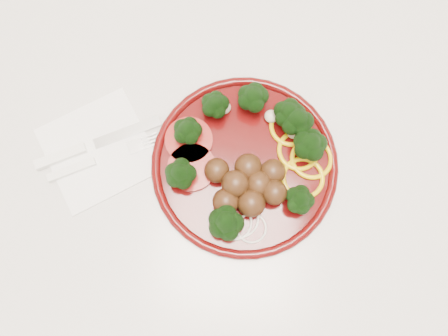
# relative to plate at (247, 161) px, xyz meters

# --- Properties ---
(counter) EXTENTS (2.40, 0.60, 0.90)m
(counter) POSITION_rel_plate_xyz_m (0.02, 0.01, -0.47)
(counter) COLOR silver
(counter) RESTS_ON ground
(plate) EXTENTS (0.28, 0.28, 0.06)m
(plate) POSITION_rel_plate_xyz_m (0.00, 0.00, 0.00)
(plate) COLOR #410606
(plate) RESTS_ON counter
(napkin) EXTENTS (0.21, 0.21, 0.00)m
(napkin) POSITION_rel_plate_xyz_m (-0.23, 0.00, -0.02)
(napkin) COLOR white
(napkin) RESTS_ON counter
(knife) EXTENTS (0.18, 0.10, 0.01)m
(knife) POSITION_rel_plate_xyz_m (-0.25, 0.00, -0.01)
(knife) COLOR silver
(knife) RESTS_ON napkin
(fork) EXTENTS (0.16, 0.09, 0.01)m
(fork) POSITION_rel_plate_xyz_m (-0.24, -0.02, -0.01)
(fork) COLOR white
(fork) RESTS_ON napkin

